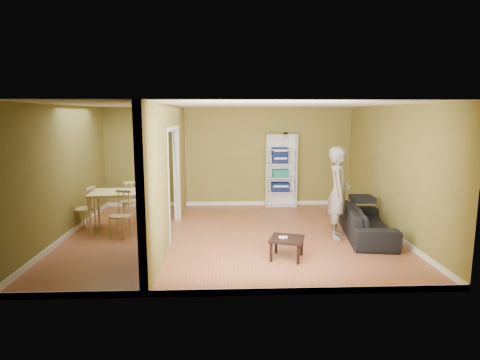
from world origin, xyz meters
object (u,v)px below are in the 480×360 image
(sofa, at_px, (367,218))
(coffee_table, at_px, (287,241))
(chair_far, at_px, (131,201))
(bookshelf, at_px, (281,170))
(chair_left, at_px, (85,208))
(chair_near, at_px, (120,214))
(dining_table, at_px, (123,195))
(person, at_px, (339,185))

(sofa, height_order, coffee_table, sofa)
(coffee_table, distance_m, chair_far, 4.09)
(coffee_table, xyz_separation_m, chair_far, (-3.18, 2.56, 0.17))
(bookshelf, bearing_deg, chair_left, -155.79)
(coffee_table, bearing_deg, chair_near, 156.91)
(bookshelf, bearing_deg, sofa, -64.97)
(chair_near, bearing_deg, chair_left, 162.58)
(chair_near, bearing_deg, dining_table, 114.44)
(sofa, relative_size, person, 0.97)
(bookshelf, xyz_separation_m, chair_left, (-4.46, -2.01, -0.50))
(chair_left, bearing_deg, dining_table, 103.14)
(person, relative_size, bookshelf, 1.11)
(bookshelf, relative_size, coffee_table, 3.55)
(coffee_table, bearing_deg, chair_far, 141.19)
(person, xyz_separation_m, chair_far, (-4.36, 1.42, -0.58))
(person, distance_m, coffee_table, 1.81)
(chair_left, bearing_deg, bookshelf, 130.58)
(sofa, bearing_deg, dining_table, 89.20)
(sofa, bearing_deg, bookshelf, 33.25)
(sofa, relative_size, chair_left, 2.23)
(sofa, xyz_separation_m, chair_near, (-4.89, 0.21, 0.07))
(dining_table, height_order, chair_left, chair_left)
(chair_far, bearing_deg, person, 137.55)
(person, height_order, chair_far, person)
(sofa, distance_m, chair_left, 5.85)
(sofa, xyz_separation_m, dining_table, (-4.96, 0.79, 0.35))
(sofa, distance_m, chair_near, 4.89)
(dining_table, bearing_deg, bookshelf, 29.47)
(sofa, height_order, chair_far, chair_far)
(coffee_table, distance_m, chair_left, 4.47)
(bookshelf, height_order, chair_near, bookshelf)
(coffee_table, distance_m, dining_table, 3.74)
(sofa, relative_size, chair_near, 2.22)
(person, distance_m, chair_left, 5.30)
(sofa, bearing_deg, coffee_table, 130.49)
(chair_left, xyz_separation_m, chair_near, (0.90, -0.62, 0.00))
(bookshelf, xyz_separation_m, coffee_table, (-0.45, -3.96, -0.65))
(sofa, height_order, person, person)
(chair_near, xyz_separation_m, chair_far, (-0.07, 1.23, 0.01))
(person, xyz_separation_m, bookshelf, (-0.74, 2.82, -0.10))
(dining_table, bearing_deg, sofa, -9.02)
(sofa, distance_m, chair_far, 5.16)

